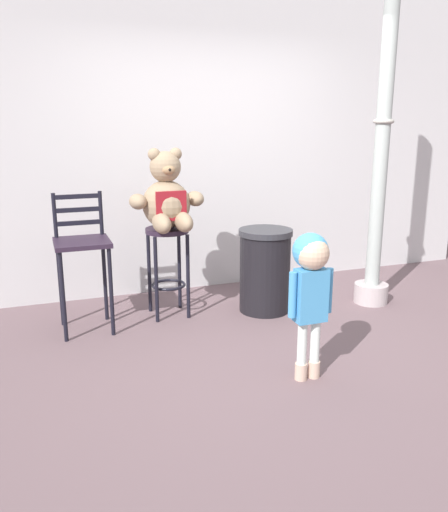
# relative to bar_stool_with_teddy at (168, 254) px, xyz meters

# --- Properties ---
(ground_plane) EXTENTS (24.00, 24.00, 0.00)m
(ground_plane) POSITION_rel_bar_stool_with_teddy_xyz_m (0.54, -1.05, -0.55)
(ground_plane) COLOR #685156
(building_wall) EXTENTS (6.29, 0.30, 3.41)m
(building_wall) POSITION_rel_bar_stool_with_teddy_xyz_m (0.54, 0.82, 1.16)
(building_wall) COLOR silver
(building_wall) RESTS_ON ground_plane
(bar_stool_with_teddy) EXTENTS (0.37, 0.37, 0.78)m
(bar_stool_with_teddy) POSITION_rel_bar_stool_with_teddy_xyz_m (0.00, 0.00, 0.00)
(bar_stool_with_teddy) COLOR #2A1D2D
(bar_stool_with_teddy) RESTS_ON ground_plane
(teddy_bear) EXTENTS (0.63, 0.56, 0.67)m
(teddy_bear) POSITION_rel_bar_stool_with_teddy_xyz_m (-0.00, -0.03, 0.48)
(teddy_bear) COLOR #977E62
(teddy_bear) RESTS_ON bar_stool_with_teddy
(child_walking) EXTENTS (0.31, 0.25, 0.98)m
(child_walking) POSITION_rel_bar_stool_with_teddy_xyz_m (0.56, -1.46, 0.16)
(child_walking) COLOR #CEAB96
(child_walking) RESTS_ON ground_plane
(trash_bin) EXTENTS (0.47, 0.47, 0.74)m
(trash_bin) POSITION_rel_bar_stool_with_teddy_xyz_m (0.83, -0.19, -0.17)
(trash_bin) COLOR black
(trash_bin) RESTS_ON ground_plane
(lamppost) EXTENTS (0.31, 0.31, 2.86)m
(lamppost) POSITION_rel_bar_stool_with_teddy_xyz_m (1.86, -0.34, 0.59)
(lamppost) COLOR #B3A4A5
(lamppost) RESTS_ON ground_plane
(bar_chair_empty) EXTENTS (0.42, 0.42, 1.11)m
(bar_chair_empty) POSITION_rel_bar_stool_with_teddy_xyz_m (-0.71, -0.08, 0.12)
(bar_chair_empty) COLOR #2A1D2D
(bar_chair_empty) RESTS_ON ground_plane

